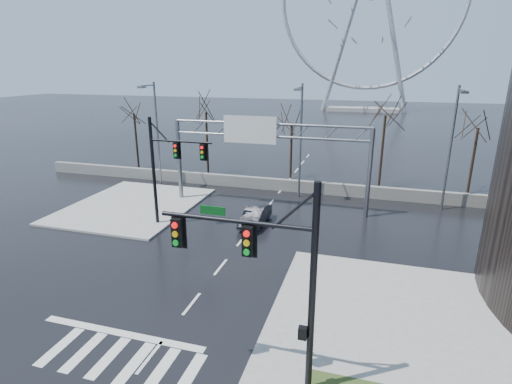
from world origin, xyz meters
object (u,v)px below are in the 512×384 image
at_px(sign_gantry, 264,146).
at_px(signal_mast_far, 167,163).
at_px(car, 255,216).
at_px(ferris_wheel, 371,3).
at_px(signal_mast_near, 273,268).

bearing_deg(sign_gantry, signal_mast_far, -132.47).
bearing_deg(car, ferris_wheel, 88.96).
relative_size(sign_gantry, car, 3.96).
height_order(signal_mast_near, ferris_wheel, ferris_wheel).
height_order(signal_mast_near, sign_gantry, signal_mast_near).
bearing_deg(ferris_wheel, car, -93.36).
bearing_deg(sign_gantry, signal_mast_near, -73.81).
xyz_separation_m(signal_mast_far, sign_gantry, (5.49, 6.00, 0.35)).
distance_m(signal_mast_far, car, 7.54).
bearing_deg(ferris_wheel, signal_mast_near, -89.92).
relative_size(signal_mast_near, car, 1.94).
height_order(sign_gantry, car, sign_gantry).
height_order(signal_mast_far, car, signal_mast_far).
bearing_deg(car, signal_mast_near, -69.08).
height_order(signal_mast_near, signal_mast_far, same).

